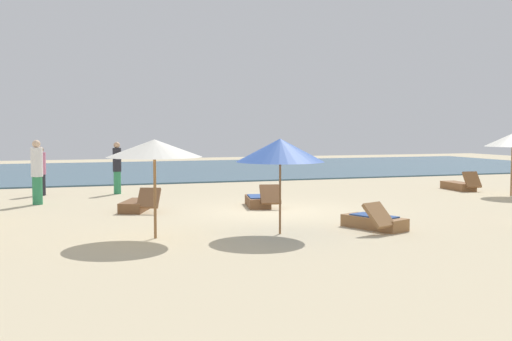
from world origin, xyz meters
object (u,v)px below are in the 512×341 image
at_px(lounger_0, 137,205).
at_px(lounger_1, 459,185).
at_px(person_3, 41,171).
at_px(lounger_2, 259,201).
at_px(umbrella_2, 154,148).
at_px(umbrella_3, 280,150).
at_px(person_2, 37,172).
at_px(lounger_3, 375,221).
at_px(person_1, 117,167).

bearing_deg(lounger_0, lounger_1, 8.98).
bearing_deg(person_3, lounger_2, -40.71).
bearing_deg(umbrella_2, lounger_2, 48.00).
bearing_deg(umbrella_3, person_2, 125.45).
distance_m(lounger_0, lounger_3, 6.70).
bearing_deg(umbrella_3, lounger_0, 117.42).
distance_m(umbrella_2, person_3, 9.62).
relative_size(lounger_1, lounger_2, 0.96).
height_order(lounger_2, person_2, person_2).
height_order(lounger_1, lounger_2, lounger_1).
bearing_deg(lounger_0, lounger_3, -45.64).
distance_m(umbrella_2, umbrella_3, 2.67).
bearing_deg(person_1, lounger_2, -54.01).
distance_m(lounger_2, person_1, 6.04).
bearing_deg(umbrella_2, lounger_0, 87.14).
height_order(umbrella_3, lounger_0, umbrella_3).
xyz_separation_m(lounger_3, person_3, (-7.21, 9.74, 0.66)).
xyz_separation_m(umbrella_3, person_2, (-5.05, 7.09, -0.83)).
bearing_deg(lounger_1, umbrella_3, -145.62).
bearing_deg(person_1, umbrella_3, -75.15).
relative_size(lounger_2, person_2, 0.92).
distance_m(lounger_0, lounger_2, 3.49).
relative_size(umbrella_3, lounger_2, 1.16).
relative_size(umbrella_3, lounger_1, 1.21).
relative_size(lounger_0, lounger_2, 1.01).
bearing_deg(person_2, person_1, 40.68).
bearing_deg(person_2, lounger_0, -42.61).
xyz_separation_m(umbrella_2, umbrella_3, (2.64, -0.35, -0.06)).
relative_size(umbrella_3, person_2, 1.07).
height_order(umbrella_3, person_3, umbrella_3).
xyz_separation_m(umbrella_2, person_3, (-2.32, 9.28, -1.04)).
height_order(lounger_2, lounger_3, lounger_2).
bearing_deg(person_3, umbrella_3, -62.76).
bearing_deg(lounger_3, person_2, 135.42).
xyz_separation_m(umbrella_2, person_1, (0.18, 8.96, -0.94)).
distance_m(lounger_1, person_2, 14.70).
xyz_separation_m(lounger_0, lounger_1, (12.05, 1.90, 0.00)).
height_order(umbrella_3, person_2, umbrella_3).
relative_size(umbrella_3, person_1, 1.14).
xyz_separation_m(umbrella_3, lounger_1, (9.62, 6.58, -1.64)).
relative_size(lounger_1, person_1, 0.95).
distance_m(umbrella_3, lounger_3, 2.79).
xyz_separation_m(lounger_2, lounger_3, (1.20, -4.57, -0.00)).
bearing_deg(person_2, lounger_1, -1.98).
distance_m(lounger_0, person_1, 4.69).
bearing_deg(lounger_1, lounger_3, -137.73).
distance_m(person_1, person_3, 2.51).
relative_size(lounger_1, person_2, 0.89).
height_order(person_2, person_3, person_2).
height_order(lounger_0, lounger_2, lounger_2).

